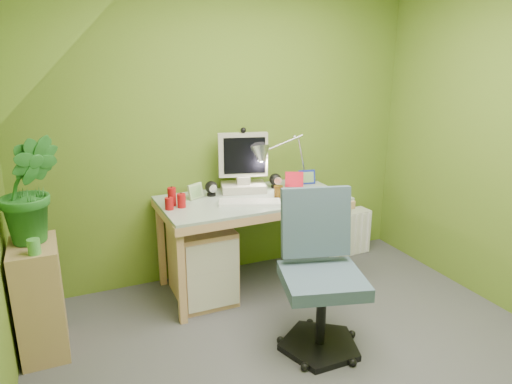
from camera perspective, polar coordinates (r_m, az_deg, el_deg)
name	(u,v)px	position (r m, az deg, el deg)	size (l,w,h in m)	color
floor	(327,384)	(2.90, 8.55, -22.00)	(3.20, 3.20, 0.01)	#4A4A4E
wall_back	(226,129)	(3.75, -3.70, 7.59)	(3.20, 0.01, 2.40)	olive
slope_ceiling	(116,37)	(1.90, -16.63, 17.59)	(1.10, 3.20, 1.10)	white
desk	(252,242)	(3.67, -0.45, -6.12)	(1.38, 0.69, 0.74)	tan
monitor	(243,161)	(3.64, -1.58, 3.77)	(0.35, 0.20, 0.48)	#BDB7AA
speaker_left	(211,188)	(3.58, -5.45, 0.43)	(0.10, 0.10, 0.11)	black
speaker_right	(275,181)	(3.78, 2.36, 1.39)	(0.10, 0.10, 0.12)	black
keyboard	(250,202)	(3.39, -0.78, -1.27)	(0.44, 0.14, 0.02)	white
mousepad	(305,196)	(3.59, 6.02, -0.47)	(0.23, 0.16, 0.01)	red
mouse	(306,194)	(3.58, 6.02, -0.22)	(0.11, 0.07, 0.04)	white
amber_tumbler	(278,192)	(3.53, 2.73, 0.05)	(0.07, 0.07, 0.09)	brown
candle_cluster	(173,198)	(3.36, -10.00, -0.74)	(0.17, 0.15, 0.13)	#A90F12
photo_frame_red	(294,179)	(3.81, 4.66, 1.53)	(0.15, 0.02, 0.12)	red
photo_frame_blue	(307,177)	(3.91, 6.19, 1.83)	(0.14, 0.02, 0.12)	#152396
photo_frame_green	(195,191)	(3.53, -7.35, 0.10)	(0.13, 0.02, 0.11)	#9AB87E
desk_lamp	(295,148)	(3.82, 4.72, 5.30)	(0.57, 0.24, 0.61)	silver
side_ledge	(40,299)	(3.20, -24.73, -11.71)	(0.26, 0.41, 0.71)	tan
potted_plant	(30,189)	(3.00, -25.73, 0.28)	(0.35, 0.28, 0.64)	#246D25
green_cup	(34,247)	(2.90, -25.32, -6.01)	(0.07, 0.07, 0.09)	#4CA043
task_chair	(323,278)	(2.90, 8.10, -10.24)	(0.54, 0.54, 0.98)	#3C5163
radiator	(348,232)	(4.40, 11.05, -4.81)	(0.40, 0.16, 0.40)	silver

